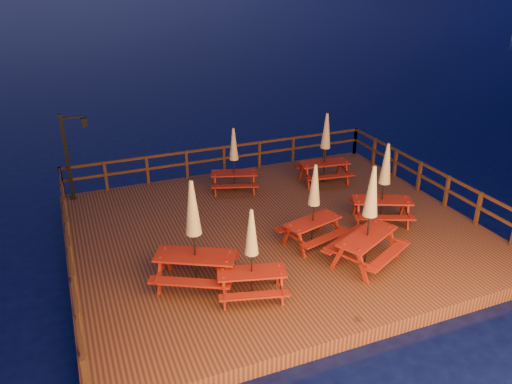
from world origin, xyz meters
The scene contains 12 objects.
ground centered at (0.00, 0.00, 0.00)m, with size 500.00×500.00×0.00m, color #050733.
deck centered at (0.00, 0.00, 0.20)m, with size 12.00×10.00×0.40m, color #3E1E14.
deck_piles centered at (0.00, 0.00, -0.30)m, with size 11.44×9.44×1.40m.
railing centered at (0.00, 1.78, 1.16)m, with size 11.80×9.75×1.10m.
lamp_post centered at (-5.39, 4.55, 2.20)m, with size 0.85×0.18×3.00m.
picnic_table_0 centered at (1.47, -2.62, 1.85)m, with size 2.47×2.32×2.79m.
picnic_table_1 centered at (-1.91, -2.87, 1.62)m, with size 1.93×1.72×2.34m.
picnic_table_2 centered at (-3.01, -1.88, 1.87)m, with size 2.51×2.37×2.83m.
picnic_table_3 centered at (0.63, -1.16, 1.66)m, with size 2.01×1.80×2.42m.
picnic_table_4 centered at (3.12, 2.64, 1.75)m, with size 1.99×1.71×2.61m.
picnic_table_5 centered at (-0.19, 3.15, 1.60)m, with size 1.94×1.76×2.30m.
picnic_table_6 centered at (3.22, -0.80, 1.74)m, with size 2.24×2.08×2.57m.
Camera 1 is at (-5.56, -12.15, 7.73)m, focal length 35.00 mm.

